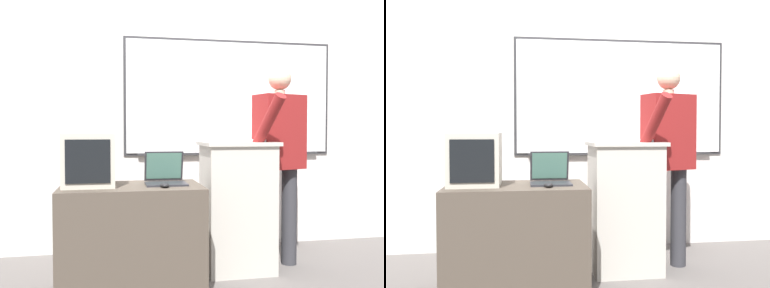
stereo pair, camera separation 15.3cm
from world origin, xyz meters
The scene contains 8 objects.
back_wall centered at (0.02, 1.30, 1.32)m, with size 6.40×0.17×2.63m.
lectern_podium centered at (0.28, 0.55, 0.53)m, with size 0.59×0.49×1.06m.
side_desk centered at (-0.59, 0.23, 0.38)m, with size 0.99×0.57×0.76m.
person_presenter centered at (0.66, 0.57, 0.97)m, with size 0.59×0.63×1.68m.
laptop centered at (-0.35, 0.29, 0.83)m, with size 0.29×0.28×0.23m.
wireless_keyboard centered at (0.26, 0.49, 1.07)m, with size 0.44×0.12×0.02m.
computer_mouse_by_laptop centered at (-0.37, 0.09, 0.78)m, with size 0.06×0.10×0.03m.
crt_monitor centered at (-0.88, 0.29, 0.95)m, with size 0.35×0.42×0.37m.
Camera 2 is at (-0.55, -2.66, 1.15)m, focal length 38.00 mm.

